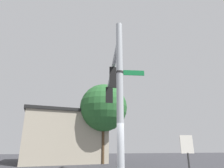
{
  "coord_description": "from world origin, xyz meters",
  "views": [
    {
      "loc": [
        -1.71,
        -7.16,
        1.67
      ],
      "look_at": [
        0.39,
        3.68,
        5.3
      ],
      "focal_mm": 30.38,
      "sensor_mm": 36.0,
      "label": 1
    }
  ],
  "objects_px": {
    "traffic_light_nearest_pole": "(114,78)",
    "traffic_light_mid_inner": "(109,95)",
    "street_name_sign": "(126,73)",
    "historical_marker": "(188,153)"
  },
  "relations": [
    {
      "from": "traffic_light_nearest_pole",
      "to": "street_name_sign",
      "type": "height_order",
      "value": "traffic_light_nearest_pole"
    },
    {
      "from": "street_name_sign",
      "to": "historical_marker",
      "type": "relative_size",
      "value": 0.56
    },
    {
      "from": "traffic_light_nearest_pole",
      "to": "traffic_light_mid_inner",
      "type": "relative_size",
      "value": 1.0
    },
    {
      "from": "traffic_light_nearest_pole",
      "to": "traffic_light_mid_inner",
      "type": "bearing_deg",
      "value": 84.02
    },
    {
      "from": "traffic_light_mid_inner",
      "to": "historical_marker",
      "type": "xyz_separation_m",
      "value": [
        2.46,
        -5.71,
        -3.89
      ]
    },
    {
      "from": "traffic_light_nearest_pole",
      "to": "traffic_light_mid_inner",
      "type": "height_order",
      "value": "same"
    },
    {
      "from": "traffic_light_nearest_pole",
      "to": "historical_marker",
      "type": "distance_m",
      "value": 5.19
    },
    {
      "from": "street_name_sign",
      "to": "traffic_light_mid_inner",
      "type": "bearing_deg",
      "value": 86.35
    },
    {
      "from": "street_name_sign",
      "to": "historical_marker",
      "type": "bearing_deg",
      "value": 14.62
    },
    {
      "from": "traffic_light_mid_inner",
      "to": "street_name_sign",
      "type": "bearing_deg",
      "value": -93.65
    }
  ]
}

